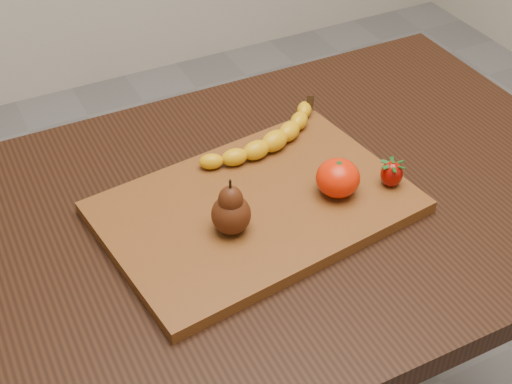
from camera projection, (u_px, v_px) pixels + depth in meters
name	position (u px, v px, depth m)	size (l,w,h in m)	color
table	(295.00, 239.00, 1.17)	(1.00, 0.70, 0.76)	black
cutting_board	(256.00, 207.00, 1.07)	(0.45, 0.30, 0.02)	brown
banana	(274.00, 141.00, 1.15)	(0.21, 0.06, 0.03)	#E8AA0A
pear	(231.00, 206.00, 0.99)	(0.06, 0.06, 0.09)	#451D0B
mandarin	(338.00, 178.00, 1.06)	(0.07, 0.07, 0.06)	red
strawberry	(392.00, 173.00, 1.08)	(0.03, 0.03, 0.04)	#8F0903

